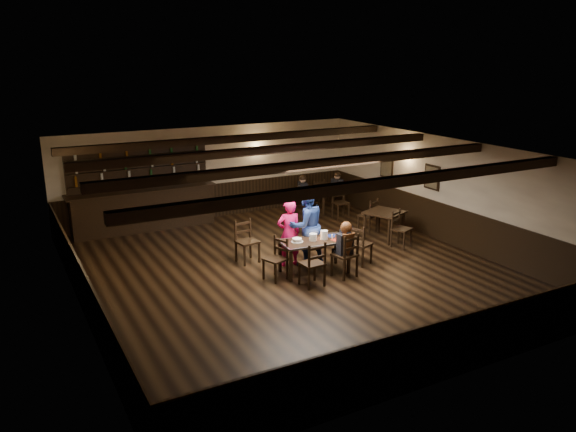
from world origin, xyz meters
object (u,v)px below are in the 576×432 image
dining_table (314,244)px  bar_counter (143,204)px  chair_near_right (348,252)px  chair_near_left (314,261)px  man_blue (306,225)px  woman_pink (289,233)px  cake (297,240)px

dining_table → bar_counter: 5.64m
dining_table → chair_near_right: chair_near_right is taller
chair_near_left → chair_near_right: chair_near_right is taller
man_blue → woman_pink: bearing=-15.9°
dining_table → chair_near_left: 0.83m
man_blue → cake: size_ratio=7.09×
dining_table → chair_near_right: bearing=-52.3°
chair_near_left → cake: (0.03, 0.79, 0.22)m
woman_pink → cake: 0.58m
chair_near_left → man_blue: 1.41m
dining_table → cake: 0.42m
man_blue → chair_near_right: bearing=105.6°
bar_counter → cake: bearing=-67.0°
chair_near_right → bar_counter: 6.39m
cake → bar_counter: size_ratio=0.06×
cake → man_blue: bearing=43.6°
man_blue → bar_counter: bar_counter is taller
bar_counter → dining_table: bearing=-63.6°
dining_table → chair_near_right: size_ratio=1.58×
chair_near_left → bar_counter: bearing=109.8°
chair_near_left → man_blue: bearing=67.4°
chair_near_right → bar_counter: size_ratio=0.25×
chair_near_right → bar_counter: bearing=117.7°
chair_near_right → bar_counter: bar_counter is taller
dining_table → chair_near_left: bearing=-121.1°
chair_near_right → cake: (-0.87, 0.69, 0.21)m
cake → chair_near_right: bearing=-38.5°
man_blue → bar_counter: (-2.60, 4.50, -0.20)m
chair_near_right → cake: bearing=141.5°
woman_pink → cake: woman_pink is taller
woman_pink → bar_counter: size_ratio=0.38×
dining_table → woman_pink: bearing=114.3°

